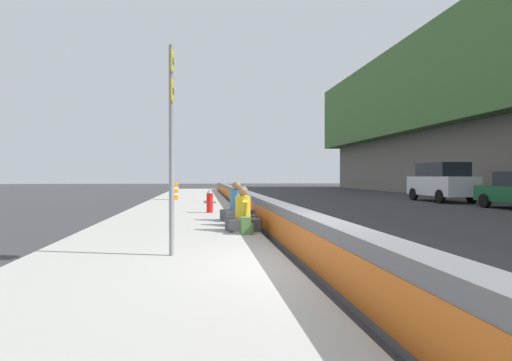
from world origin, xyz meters
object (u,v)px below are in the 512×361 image
Objects in this scene: construction_barrel at (174,191)px; parked_car_fourth at (441,182)px; fire_hydrant at (210,201)px; seated_person_foreground at (243,217)px; backpack at (246,226)px; route_sign_post at (172,135)px; seated_person_middle at (243,213)px; seated_person_rear at (237,208)px.

parked_car_fourth is at bearing -95.85° from construction_barrel.
fire_hydrant is at bearing -168.03° from construction_barrel.
seated_person_foreground reaches higher than construction_barrel.
seated_person_foreground reaches higher than backpack.
route_sign_post is 17.68m from construction_barrel.
seated_person_middle is 1.12× the size of construction_barrel.
fire_hydrant is at bearing 6.99° from backpack.
route_sign_post is at bearing 148.70° from backpack.
seated_person_foreground reaches higher than fire_hydrant.
backpack is (-1.76, 0.08, -0.14)m from seated_person_middle.
route_sign_post is 4.91m from seated_person_middle.
route_sign_post is 21.56m from parked_car_fourth.
route_sign_post is 3.79× the size of construction_barrel.
parked_car_fourth is at bearing -45.22° from seated_person_foreground.
seated_person_middle reaches higher than construction_barrel.
seated_person_foreground is 1.17× the size of construction_barrel.
seated_person_rear reaches higher than seated_person_middle.
seated_person_rear is (2.46, -0.04, 0.03)m from seated_person_foreground.
fire_hydrant is 0.18× the size of parked_car_fourth.
construction_barrel is at bearing 10.36° from seated_person_foreground.
parked_car_fourth is (-1.59, -15.54, 0.56)m from construction_barrel.
construction_barrel is (8.99, 1.91, 0.03)m from fire_hydrant.
parked_car_fourth reaches higher than seated_person_rear.
route_sign_post is 9.00× the size of backpack.
parked_car_fourth reaches higher than backpack.
seated_person_foreground reaches higher than seated_person_middle.
seated_person_foreground is at bearing -25.65° from route_sign_post.
seated_person_foreground is 14.64m from construction_barrel.
fire_hydrant is 3.05m from seated_person_rear.
route_sign_post is 2.99× the size of seated_person_rear.
parked_car_fourth is (15.99, -14.43, -1.03)m from route_sign_post.
route_sign_post reaches higher than backpack.
seated_person_rear is 16.53m from parked_car_fourth.
seated_person_rear is 12.24m from construction_barrel.
seated_person_middle is 1.34m from seated_person_rear.
fire_hydrant is at bearing -5.31° from route_sign_post.
construction_barrel is at bearing 84.15° from parked_car_fourth.
construction_barrel is at bearing 3.61° from route_sign_post.
seated_person_foreground is 18.20m from parked_car_fourth.
seated_person_foreground is 0.92× the size of seated_person_rear.
fire_hydrant is (8.59, -0.80, -1.62)m from route_sign_post.
seated_person_middle is (1.12, -0.10, -0.01)m from seated_person_foreground.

